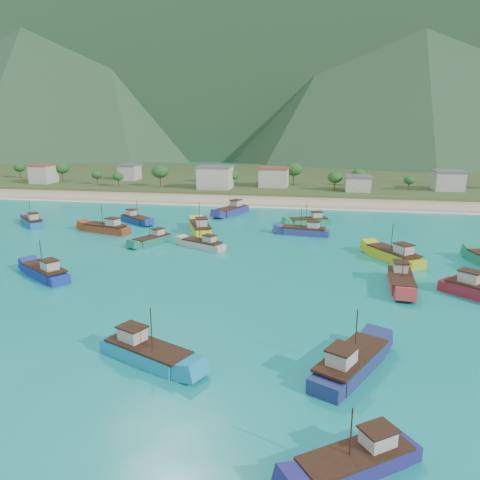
% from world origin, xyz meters
% --- Properties ---
extents(ground, '(600.00, 600.00, 0.00)m').
position_xyz_m(ground, '(0.00, 0.00, 0.00)').
color(ground, '#0B797F').
rests_on(ground, ground).
extents(beach, '(400.00, 18.00, 1.20)m').
position_xyz_m(beach, '(0.00, 79.00, 0.00)').
color(beach, beige).
rests_on(beach, ground).
extents(land, '(400.00, 110.00, 2.40)m').
position_xyz_m(land, '(0.00, 140.00, 0.00)').
color(land, '#385123').
rests_on(land, ground).
extents(surf_line, '(400.00, 2.50, 0.08)m').
position_xyz_m(surf_line, '(0.00, 69.50, 0.00)').
color(surf_line, white).
rests_on(surf_line, ground).
extents(mountains, '(1520.00, 440.00, 260.00)m').
position_xyz_m(mountains, '(-18.31, 403.81, 106.83)').
color(mountains, slate).
rests_on(mountains, ground).
extents(village, '(216.04, 27.30, 7.32)m').
position_xyz_m(village, '(8.34, 101.11, 4.69)').
color(village, beige).
rests_on(village, ground).
extents(vegetation, '(275.22, 25.29, 8.47)m').
position_xyz_m(vegetation, '(-4.67, 103.50, 5.06)').
color(vegetation, '#235623').
rests_on(vegetation, ground).
extents(boat_0, '(11.76, 6.20, 6.66)m').
position_xyz_m(boat_0, '(-37.11, 31.23, 0.82)').
color(boat_0, maroon).
rests_on(boat_0, ground).
extents(boat_3, '(9.80, 8.49, 5.95)m').
position_xyz_m(boat_3, '(-34.73, 42.38, 0.69)').
color(boat_3, navy).
rests_on(boat_3, ground).
extents(boat_4, '(6.40, 9.40, 5.40)m').
position_xyz_m(boat_4, '(-23.42, 24.01, 0.59)').
color(boat_4, '#1B765A').
rests_on(boat_4, ground).
extents(boat_7, '(9.70, 9.56, 6.21)m').
position_xyz_m(boat_7, '(-58.21, 35.39, 0.74)').
color(boat_7, '#2264A4').
rests_on(boat_7, ground).
extents(boat_8, '(7.64, 12.27, 6.98)m').
position_xyz_m(boat_8, '(-13.68, 57.21, 0.88)').
color(boat_8, navy).
rests_on(boat_8, ground).
extents(boat_14, '(8.26, 11.69, 6.75)m').
position_xyz_m(boat_14, '(13.97, -20.84, 0.83)').
color(boat_14, navy).
rests_on(boat_14, ground).
extents(boat_15, '(11.19, 7.37, 6.40)m').
position_xyz_m(boat_15, '(-6.51, -22.22, 0.77)').
color(boat_15, '#1893BE').
rests_on(boat_15, ground).
extents(boat_17, '(10.76, 8.57, 6.37)m').
position_xyz_m(boat_17, '(-32.29, 0.20, 0.76)').
color(boat_17, '#182E9F').
rests_on(boat_17, ground).
extents(boat_18, '(10.43, 6.69, 5.95)m').
position_xyz_m(boat_18, '(7.24, 47.93, 0.69)').
color(boat_18, '#218352').
rests_on(boat_18, ground).
extents(boat_20, '(9.63, 6.49, 5.52)m').
position_xyz_m(boat_20, '(-12.40, 22.17, 0.61)').
color(boat_20, beige).
rests_on(boat_20, ground).
extents(boat_21, '(9.27, 7.76, 5.57)m').
position_xyz_m(boat_21, '(13.88, -34.36, 0.62)').
color(boat_21, navy).
rests_on(boat_21, ground).
extents(boat_27, '(3.78, 11.06, 6.45)m').
position_xyz_m(boat_27, '(22.50, 6.02, 0.78)').
color(boat_27, '#B52F31').
rests_on(boat_27, ground).
extents(boat_28, '(7.99, 12.57, 7.17)m').
position_xyz_m(boat_28, '(-16.34, 34.92, 0.91)').
color(boat_28, yellow).
rests_on(boat_28, ground).
extents(boat_30, '(9.48, 11.74, 6.97)m').
position_xyz_m(boat_30, '(23.27, 19.77, 0.88)').
color(boat_30, gold).
rests_on(boat_30, ground).
extents(boat_31, '(10.80, 4.51, 6.19)m').
position_xyz_m(boat_31, '(6.65, 37.00, 0.73)').
color(boat_31, navy).
rests_on(boat_31, ground).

